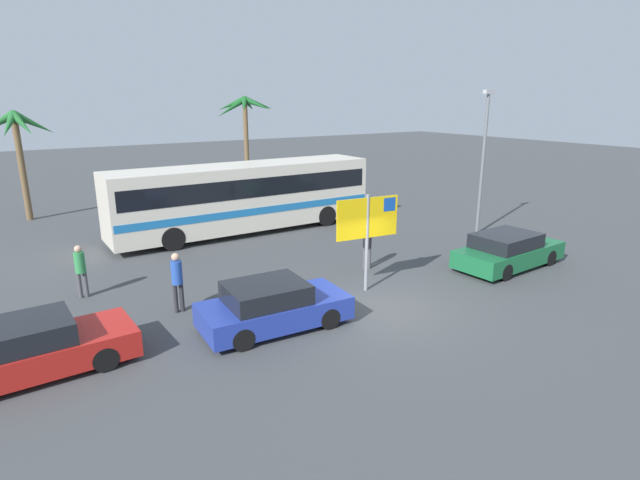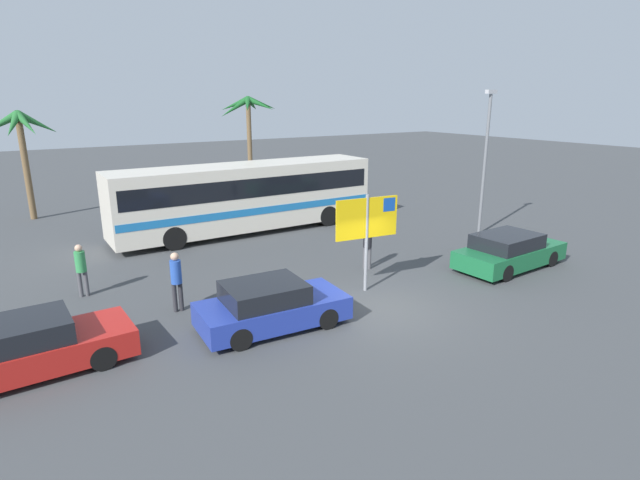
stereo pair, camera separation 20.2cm
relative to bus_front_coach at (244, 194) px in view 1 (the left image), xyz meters
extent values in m
plane|color=#424447|center=(-0.57, -10.59, -1.78)|extent=(120.00, 120.00, 0.00)
cube|color=silver|center=(0.00, 0.00, -0.06)|extent=(12.34, 2.53, 2.90)
cube|color=black|center=(0.00, 0.00, 0.49)|extent=(11.84, 2.55, 0.84)
cube|color=#1E70B7|center=(0.00, 0.00, -0.57)|extent=(12.21, 2.55, 0.32)
cylinder|color=black|center=(3.82, 1.14, -1.28)|extent=(1.00, 0.28, 1.00)
cylinder|color=black|center=(3.82, -1.14, -1.28)|extent=(1.00, 0.28, 1.00)
cylinder|color=black|center=(-3.82, 1.14, -1.28)|extent=(1.00, 0.28, 1.00)
cylinder|color=black|center=(-3.82, -1.14, -1.28)|extent=(1.00, 0.28, 1.00)
cylinder|color=gray|center=(0.07, -9.06, -0.18)|extent=(0.11, 0.11, 3.20)
cube|color=yellow|center=(0.07, -9.06, 0.67)|extent=(2.19, 0.34, 1.30)
cube|color=#1447A8|center=(0.86, -9.16, 1.04)|extent=(0.45, 0.12, 0.44)
cube|color=#196638|center=(6.03, -10.10, -1.30)|extent=(4.58, 2.06, 0.64)
cube|color=black|center=(5.76, -10.12, -0.72)|extent=(2.41, 1.81, 0.52)
cylinder|color=black|center=(7.38, -9.19, -1.48)|extent=(0.61, 0.19, 0.60)
cylinder|color=black|center=(7.46, -10.89, -1.48)|extent=(0.61, 0.19, 0.60)
cylinder|color=black|center=(4.60, -9.32, -1.48)|extent=(0.61, 0.19, 0.60)
cylinder|color=black|center=(4.68, -11.02, -1.48)|extent=(0.61, 0.19, 0.60)
cube|color=#23389E|center=(-3.76, -9.87, -1.30)|extent=(4.16, 2.08, 0.64)
cube|color=black|center=(-4.00, -9.85, -0.72)|extent=(2.21, 1.81, 0.52)
cylinder|color=black|center=(-2.45, -9.11, -1.48)|extent=(0.61, 0.20, 0.60)
cylinder|color=black|center=(-2.56, -10.79, -1.48)|extent=(0.61, 0.20, 0.60)
cylinder|color=black|center=(-4.96, -8.95, -1.48)|extent=(0.61, 0.20, 0.60)
cylinder|color=black|center=(-5.07, -10.63, -1.48)|extent=(0.61, 0.20, 0.60)
cube|color=red|center=(-9.54, -9.02, -1.30)|extent=(4.47, 1.91, 0.64)
cube|color=black|center=(-9.80, -9.02, -0.72)|extent=(2.35, 1.69, 0.52)
cylinder|color=black|center=(-8.19, -8.16, -1.48)|extent=(0.60, 0.18, 0.60)
cylinder|color=black|center=(-8.14, -9.78, -1.48)|extent=(0.60, 0.18, 0.60)
cylinder|color=#2D2D33|center=(-5.72, -7.39, -1.34)|extent=(0.13, 0.13, 0.88)
cylinder|color=#2D2D33|center=(-5.54, -7.40, -1.34)|extent=(0.13, 0.13, 0.88)
cylinder|color=#2851B2|center=(-5.63, -7.40, -0.55)|extent=(0.32, 0.32, 0.70)
sphere|color=tan|center=(-5.63, -7.40, -0.08)|extent=(0.24, 0.24, 0.24)
cylinder|color=#4C4C51|center=(-7.90, -4.61, -1.37)|extent=(0.13, 0.13, 0.83)
cylinder|color=#4C4C51|center=(-7.72, -4.64, -1.37)|extent=(0.13, 0.13, 0.83)
cylinder|color=#338E4C|center=(-7.81, -4.62, -0.62)|extent=(0.32, 0.32, 0.66)
sphere|color=tan|center=(-7.81, -4.62, -0.18)|extent=(0.23, 0.23, 0.23)
cylinder|color=#4C4C51|center=(1.38, -7.30, -1.37)|extent=(0.13, 0.13, 0.84)
cylinder|color=#4C4C51|center=(1.52, -7.42, -1.37)|extent=(0.13, 0.13, 0.84)
cylinder|color=black|center=(1.45, -7.36, -0.62)|extent=(0.32, 0.32, 0.66)
sphere|color=tan|center=(1.45, -7.36, -0.17)|extent=(0.23, 0.23, 0.23)
cylinder|color=slate|center=(8.87, -6.26, 1.35)|extent=(0.14, 0.14, 6.27)
cube|color=#B2B2B7|center=(8.87, -6.26, 4.59)|extent=(0.56, 0.20, 0.16)
cylinder|color=brown|center=(5.26, 10.80, 1.12)|extent=(0.32, 0.32, 5.82)
cone|color=#195623|center=(6.29, 10.82, 3.91)|extent=(2.21, 0.49, 1.06)
cone|color=#195623|center=(5.92, 11.58, 3.87)|extent=(1.75, 1.95, 1.13)
cone|color=#195623|center=(4.63, 11.61, 3.88)|extent=(1.69, 2.00, 1.12)
cone|color=#195623|center=(4.34, 10.95, 3.68)|extent=(2.13, 0.77, 1.49)
cone|color=#195623|center=(4.80, 9.89, 3.88)|extent=(1.38, 2.15, 1.13)
cone|color=#195623|center=(5.73, 9.88, 3.90)|extent=(1.39, 2.16, 1.08)
cylinder|color=brown|center=(-8.35, 8.40, 0.78)|extent=(0.32, 0.32, 5.12)
cone|color=#23662D|center=(-7.51, 8.45, 3.06)|extent=(1.91, 0.55, 1.33)
cone|color=#23662D|center=(-7.93, 9.23, 3.28)|extent=(1.28, 1.96, 0.93)
cone|color=#23662D|center=(-8.83, 9.15, 3.18)|extent=(1.42, 1.88, 1.13)
cone|color=#23662D|center=(-8.65, 7.62, 3.06)|extent=(1.09, 1.92, 1.33)
cone|color=#23662D|center=(-8.07, 7.60, 3.08)|extent=(1.05, 1.94, 1.29)
camera|label=1|loc=(-9.71, -21.20, 4.34)|focal=28.23mm
camera|label=2|loc=(-9.54, -21.31, 4.34)|focal=28.23mm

